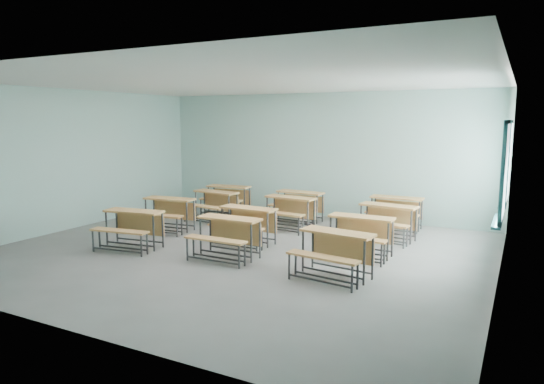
{
  "coord_description": "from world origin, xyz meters",
  "views": [
    {
      "loc": [
        4.74,
        -7.75,
        2.49
      ],
      "look_at": [
        0.07,
        1.2,
        1.0
      ],
      "focal_mm": 32.0,
      "sensor_mm": 36.0,
      "label": 1
    }
  ],
  "objects_px": {
    "desk_unit_r1c1": "(246,220)",
    "desk_unit_r2c0": "(213,201)",
    "desk_unit_r3c1": "(298,202)",
    "desk_unit_r0c2": "(334,248)",
    "desk_unit_r1c2": "(359,230)",
    "desk_unit_r0c1": "(227,231)",
    "desk_unit_r3c0": "(227,195)",
    "desk_unit_r2c1": "(288,208)",
    "desk_unit_r3c2": "(395,208)",
    "desk_unit_r2c2": "(386,217)",
    "desk_unit_r1c0": "(167,209)",
    "desk_unit_r0c0": "(131,223)"
  },
  "relations": [
    {
      "from": "desk_unit_r1c1",
      "to": "desk_unit_r2c0",
      "type": "xyz_separation_m",
      "value": [
        -1.87,
        1.58,
        0.0
      ]
    },
    {
      "from": "desk_unit_r2c0",
      "to": "desk_unit_r3c1",
      "type": "height_order",
      "value": "same"
    },
    {
      "from": "desk_unit_r0c2",
      "to": "desk_unit_r1c2",
      "type": "distance_m",
      "value": 1.38
    },
    {
      "from": "desk_unit_r1c1",
      "to": "desk_unit_r2c0",
      "type": "distance_m",
      "value": 2.45
    },
    {
      "from": "desk_unit_r0c1",
      "to": "desk_unit_r2c0",
      "type": "height_order",
      "value": "same"
    },
    {
      "from": "desk_unit_r2c0",
      "to": "desk_unit_r3c0",
      "type": "distance_m",
      "value": 1.04
    },
    {
      "from": "desk_unit_r2c1",
      "to": "desk_unit_r3c2",
      "type": "distance_m",
      "value": 2.47
    },
    {
      "from": "desk_unit_r1c2",
      "to": "desk_unit_r2c0",
      "type": "xyz_separation_m",
      "value": [
        -4.2,
        1.41,
        0.0
      ]
    },
    {
      "from": "desk_unit_r2c2",
      "to": "desk_unit_r3c1",
      "type": "height_order",
      "value": "same"
    },
    {
      "from": "desk_unit_r1c2",
      "to": "desk_unit_r2c1",
      "type": "bearing_deg",
      "value": 145.91
    },
    {
      "from": "desk_unit_r3c2",
      "to": "desk_unit_r1c2",
      "type": "bearing_deg",
      "value": -91.48
    },
    {
      "from": "desk_unit_r3c1",
      "to": "desk_unit_r0c2",
      "type": "bearing_deg",
      "value": -53.9
    },
    {
      "from": "desk_unit_r0c2",
      "to": "desk_unit_r2c1",
      "type": "xyz_separation_m",
      "value": [
        -2.18,
        2.86,
        0.0
      ]
    },
    {
      "from": "desk_unit_r1c1",
      "to": "desk_unit_r3c1",
      "type": "bearing_deg",
      "value": 91.4
    },
    {
      "from": "desk_unit_r3c0",
      "to": "desk_unit_r2c2",
      "type": "bearing_deg",
      "value": -17.29
    },
    {
      "from": "desk_unit_r2c2",
      "to": "desk_unit_r3c2",
      "type": "xyz_separation_m",
      "value": [
        -0.08,
        1.15,
        0.0
      ]
    },
    {
      "from": "desk_unit_r0c2",
      "to": "desk_unit_r3c0",
      "type": "xyz_separation_m",
      "value": [
        -4.46,
        3.8,
        0.0
      ]
    },
    {
      "from": "desk_unit_r1c2",
      "to": "desk_unit_r0c2",
      "type": "bearing_deg",
      "value": -89.09
    },
    {
      "from": "desk_unit_r0c2",
      "to": "desk_unit_r3c2",
      "type": "bearing_deg",
      "value": 97.08
    },
    {
      "from": "desk_unit_r1c1",
      "to": "desk_unit_r3c2",
      "type": "height_order",
      "value": "same"
    },
    {
      "from": "desk_unit_r0c1",
      "to": "desk_unit_r1c1",
      "type": "height_order",
      "value": "same"
    },
    {
      "from": "desk_unit_r0c1",
      "to": "desk_unit_r1c0",
      "type": "height_order",
      "value": "same"
    },
    {
      "from": "desk_unit_r0c0",
      "to": "desk_unit_r0c1",
      "type": "xyz_separation_m",
      "value": [
        2.04,
        0.28,
        0.0
      ]
    },
    {
      "from": "desk_unit_r1c2",
      "to": "desk_unit_r2c0",
      "type": "height_order",
      "value": "same"
    },
    {
      "from": "desk_unit_r2c2",
      "to": "desk_unit_r2c0",
      "type": "bearing_deg",
      "value": -172.93
    },
    {
      "from": "desk_unit_r3c0",
      "to": "desk_unit_r3c2",
      "type": "xyz_separation_m",
      "value": [
        4.49,
        0.17,
        0.0
      ]
    },
    {
      "from": "desk_unit_r0c0",
      "to": "desk_unit_r0c2",
      "type": "bearing_deg",
      "value": -6.04
    },
    {
      "from": "desk_unit_r1c1",
      "to": "desk_unit_r2c1",
      "type": "bearing_deg",
      "value": 86.28
    },
    {
      "from": "desk_unit_r0c0",
      "to": "desk_unit_r1c1",
      "type": "bearing_deg",
      "value": 28.41
    },
    {
      "from": "desk_unit_r0c0",
      "to": "desk_unit_r1c1",
      "type": "height_order",
      "value": "same"
    },
    {
      "from": "desk_unit_r0c0",
      "to": "desk_unit_r0c1",
      "type": "bearing_deg",
      "value": 0.19
    },
    {
      "from": "desk_unit_r0c0",
      "to": "desk_unit_r3c2",
      "type": "bearing_deg",
      "value": 36.6
    },
    {
      "from": "desk_unit_r3c1",
      "to": "desk_unit_r1c0",
      "type": "bearing_deg",
      "value": -129.52
    },
    {
      "from": "desk_unit_r2c1",
      "to": "desk_unit_r3c0",
      "type": "xyz_separation_m",
      "value": [
        -2.28,
        0.94,
        0.0
      ]
    },
    {
      "from": "desk_unit_r3c1",
      "to": "desk_unit_r3c0",
      "type": "bearing_deg",
      "value": -177.74
    },
    {
      "from": "desk_unit_r2c1",
      "to": "desk_unit_r3c1",
      "type": "distance_m",
      "value": 0.88
    },
    {
      "from": "desk_unit_r0c1",
      "to": "desk_unit_r0c2",
      "type": "bearing_deg",
      "value": -4.33
    },
    {
      "from": "desk_unit_r1c1",
      "to": "desk_unit_r1c2",
      "type": "bearing_deg",
      "value": 6.08
    },
    {
      "from": "desk_unit_r0c0",
      "to": "desk_unit_r3c1",
      "type": "distance_m",
      "value": 4.27
    },
    {
      "from": "desk_unit_r2c0",
      "to": "desk_unit_r2c2",
      "type": "bearing_deg",
      "value": 7.49
    },
    {
      "from": "desk_unit_r2c2",
      "to": "desk_unit_r3c1",
      "type": "xyz_separation_m",
      "value": [
        -2.43,
        0.9,
        0.0
      ]
    },
    {
      "from": "desk_unit_r0c1",
      "to": "desk_unit_r3c0",
      "type": "bearing_deg",
      "value": 122.72
    },
    {
      "from": "desk_unit_r0c0",
      "to": "desk_unit_r2c1",
      "type": "relative_size",
      "value": 1.03
    },
    {
      "from": "desk_unit_r1c1",
      "to": "desk_unit_r2c0",
      "type": "bearing_deg",
      "value": 141.6
    },
    {
      "from": "desk_unit_r0c1",
      "to": "desk_unit_r1c1",
      "type": "bearing_deg",
      "value": 101.86
    },
    {
      "from": "desk_unit_r2c0",
      "to": "desk_unit_r3c0",
      "type": "relative_size",
      "value": 1.02
    },
    {
      "from": "desk_unit_r2c0",
      "to": "desk_unit_r3c0",
      "type": "height_order",
      "value": "same"
    },
    {
      "from": "desk_unit_r3c2",
      "to": "desk_unit_r0c1",
      "type": "bearing_deg",
      "value": -119.99
    },
    {
      "from": "desk_unit_r2c1",
      "to": "desk_unit_r1c0",
      "type": "bearing_deg",
      "value": -143.57
    },
    {
      "from": "desk_unit_r1c1",
      "to": "desk_unit_r1c2",
      "type": "xyz_separation_m",
      "value": [
        2.33,
        0.17,
        0.0
      ]
    }
  ]
}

